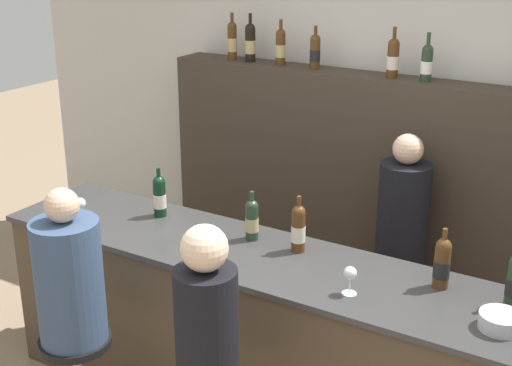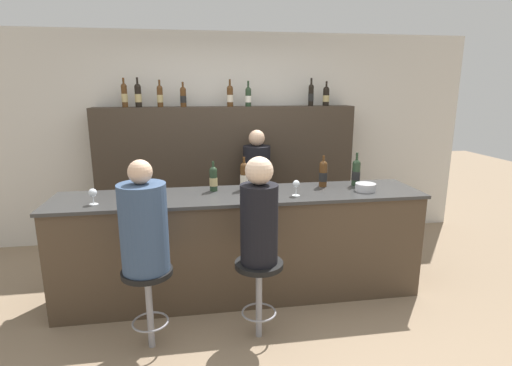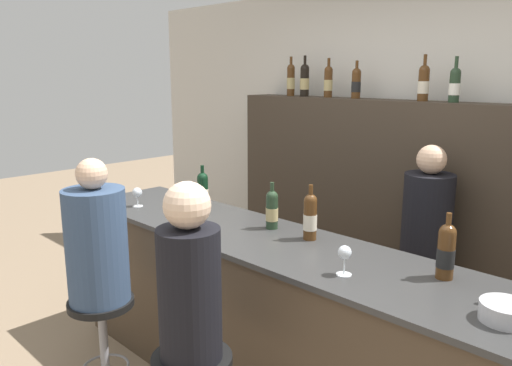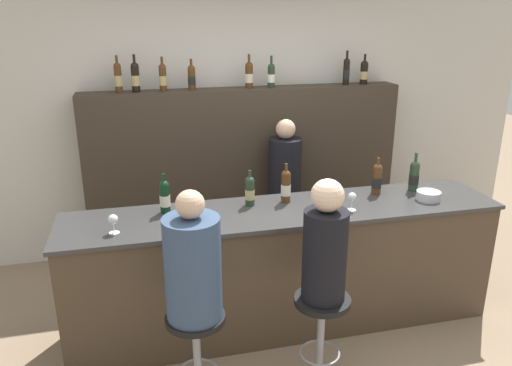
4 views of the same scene
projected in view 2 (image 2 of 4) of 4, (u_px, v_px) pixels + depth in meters
The scene contains 25 objects.
ground_plane at pixel (247, 311), 3.56m from camera, with size 16.00×16.00×0.00m, color #8C755B.
wall_back at pixel (225, 138), 5.11m from camera, with size 6.40×0.05×2.60m.
bar_counter at pixel (242, 245), 3.75m from camera, with size 3.34×0.68×1.00m.
back_bar_cabinet at pixel (228, 176), 5.00m from camera, with size 3.14×0.28×1.71m.
wine_bottle_counter_0 at pixel (142, 180), 3.61m from camera, with size 0.08×0.08×0.30m.
wine_bottle_counter_1 at pixel (213, 178), 3.71m from camera, with size 0.07×0.07×0.28m.
wine_bottle_counter_2 at pixel (244, 176), 3.75m from camera, with size 0.08×0.08×0.31m.
wine_bottle_counter_3 at pixel (323, 173), 3.87m from camera, with size 0.08×0.08×0.31m.
wine_bottle_counter_4 at pixel (356, 172), 3.92m from camera, with size 0.08×0.08×0.33m.
wine_bottle_backbar_0 at pixel (124, 95), 4.58m from camera, with size 0.07×0.07×0.33m.
wine_bottle_backbar_1 at pixel (138, 95), 4.61m from camera, with size 0.08×0.08×0.34m.
wine_bottle_backbar_2 at pixel (160, 96), 4.65m from camera, with size 0.07×0.07×0.31m.
wine_bottle_backbar_3 at pixel (183, 97), 4.69m from camera, with size 0.07×0.07×0.29m.
wine_bottle_backbar_4 at pixel (230, 96), 4.77m from camera, with size 0.08×0.08×0.32m.
wine_bottle_backbar_5 at pixel (248, 96), 4.81m from camera, with size 0.07×0.07×0.30m.
wine_bottle_backbar_6 at pixel (311, 95), 4.93m from camera, with size 0.07×0.07×0.34m.
wine_bottle_backbar_7 at pixel (326, 96), 4.96m from camera, with size 0.08×0.08×0.30m.
wine_glass_0 at pixel (93, 193), 3.28m from camera, with size 0.07×0.07×0.14m.
wine_glass_1 at pixel (296, 185), 3.55m from camera, with size 0.07×0.07×0.14m.
metal_bowl at pixel (365, 187), 3.72m from camera, with size 0.19×0.19×0.07m.
bar_stool_left at pixel (148, 287), 2.96m from camera, with size 0.37×0.37×0.64m.
guest_seated_left at pixel (144, 225), 2.84m from camera, with size 0.34×0.34×0.82m.
bar_stool_right at pixel (259, 278), 3.08m from camera, with size 0.37×0.37×0.64m.
guest_seated_right at pixel (259, 216), 2.97m from camera, with size 0.28×0.28×0.82m.
bartender at pixel (257, 196), 4.75m from camera, with size 0.32×0.32×1.47m.
Camera 2 is at (-0.42, -3.16, 1.94)m, focal length 28.00 mm.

